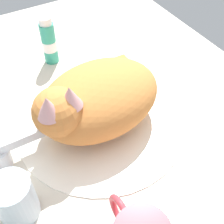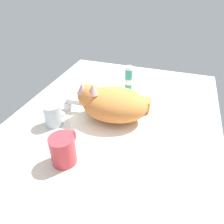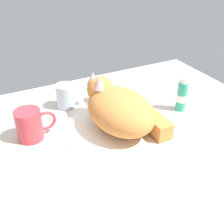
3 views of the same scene
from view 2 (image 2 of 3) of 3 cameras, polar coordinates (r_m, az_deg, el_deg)
name	(u,v)px [view 2 (image 2 of 3)]	position (r cm, az deg, el deg)	size (l,w,h in cm)	color
ground_plane	(114,121)	(87.76, 0.66, -2.53)	(110.00, 82.50, 3.00)	beige
sink_basin	(114,118)	(86.68, 0.67, -1.58)	(35.98, 35.98, 0.61)	white
faucet	(71,105)	(92.12, -10.97, 1.88)	(14.49, 11.06, 5.83)	silver
cat	(112,103)	(83.18, 0.03, 2.44)	(21.93, 28.20, 15.65)	#D17F3D
coffee_mug	(64,149)	(68.17, -12.85, -9.73)	(12.32, 7.88, 9.78)	#C63842
rinse_cup	(53,115)	(84.36, -15.58, -0.78)	(6.62, 6.62, 8.81)	silver
toothpaste_bottle	(129,79)	(104.74, 4.45, 8.72)	(3.69, 3.69, 12.57)	teal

